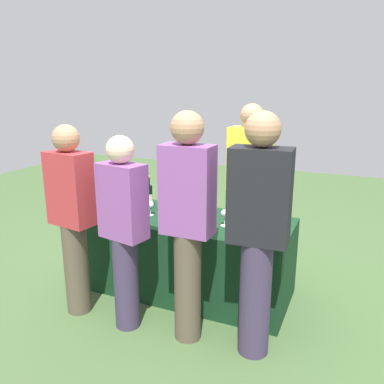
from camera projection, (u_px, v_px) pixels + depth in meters
ground_plane at (192, 290)px, 3.78m from camera, size 12.00×12.00×0.00m
tasting_table at (192, 255)px, 3.68m from camera, size 1.81×0.80×0.73m
wine_bottle_0 at (127, 196)px, 3.91m from camera, size 0.07×0.07×0.31m
wine_bottle_1 at (137, 195)px, 3.90m from camera, size 0.08×0.08×0.34m
wine_bottle_2 at (149, 196)px, 3.87m from camera, size 0.07×0.07×0.32m
wine_bottle_3 at (162, 198)px, 3.85m from camera, size 0.07×0.07×0.30m
wine_bottle_4 at (173, 201)px, 3.70m from camera, size 0.07×0.07×0.34m
wine_bottle_5 at (244, 207)px, 3.53m from camera, size 0.08×0.08×0.33m
wine_glass_0 at (138, 205)px, 3.63m from camera, size 0.07×0.07×0.15m
wine_glass_1 at (150, 205)px, 3.65m from camera, size 0.07×0.07×0.14m
wine_glass_2 at (163, 212)px, 3.46m from camera, size 0.07×0.07×0.14m
wine_glass_3 at (225, 214)px, 3.37m from camera, size 0.07×0.07×0.15m
server_pouring at (249, 183)px, 4.03m from camera, size 0.44×0.25×1.74m
guest_0 at (72, 214)px, 3.22m from camera, size 0.40×0.26×1.61m
guest_1 at (124, 227)px, 3.01m from camera, size 0.39×0.27×1.56m
guest_2 at (188, 220)px, 2.84m from camera, size 0.37×0.23×1.74m
guest_3 at (258, 229)px, 2.67m from camera, size 0.42×0.25×1.75m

